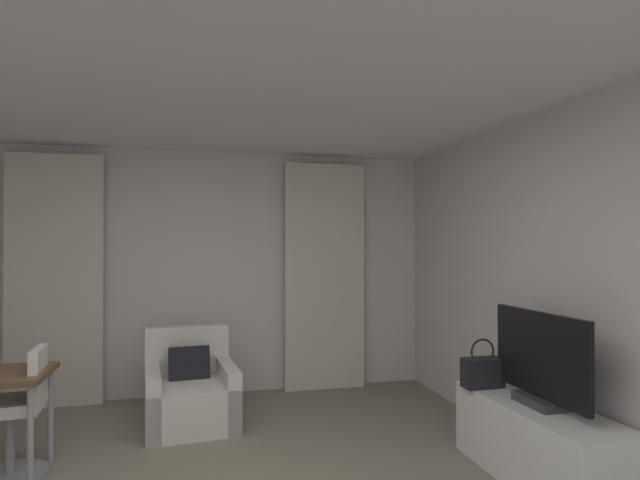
# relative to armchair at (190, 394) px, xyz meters

# --- Properties ---
(wall_window) EXTENTS (5.12, 0.06, 2.60)m
(wall_window) POSITION_rel_armchair_xyz_m (0.07, 0.94, 1.03)
(wall_window) COLOR silver
(wall_window) RESTS_ON ground
(wall_right) EXTENTS (0.06, 6.12, 2.60)m
(wall_right) POSITION_rel_armchair_xyz_m (2.60, -2.09, 1.03)
(wall_right) COLOR silver
(wall_right) RESTS_ON ground
(ceiling) EXTENTS (5.12, 6.12, 0.06)m
(ceiling) POSITION_rel_armchair_xyz_m (0.07, -2.09, 2.36)
(ceiling) COLOR white
(ceiling) RESTS_ON wall_left
(curtain_left_panel) EXTENTS (0.90, 0.06, 2.50)m
(curtain_left_panel) POSITION_rel_armchair_xyz_m (-1.31, 0.81, 0.98)
(curtain_left_panel) COLOR beige
(curtain_left_panel) RESTS_ON ground
(curtain_right_panel) EXTENTS (0.90, 0.06, 2.50)m
(curtain_right_panel) POSITION_rel_armchair_xyz_m (1.44, 0.81, 0.98)
(curtain_right_panel) COLOR beige
(curtain_right_panel) RESTS_ON ground
(armchair) EXTENTS (0.85, 0.92, 0.83)m
(armchair) POSITION_rel_armchair_xyz_m (0.00, 0.00, 0.00)
(armchair) COLOR silver
(armchair) RESTS_ON ground
(desk_chair) EXTENTS (0.48, 0.48, 0.88)m
(desk_chair) POSITION_rel_armchair_xyz_m (-1.14, -0.82, 0.13)
(desk_chair) COLOR gray
(desk_chair) RESTS_ON ground
(tv_console) EXTENTS (0.49, 1.37, 0.52)m
(tv_console) POSITION_rel_armchair_xyz_m (2.29, -1.73, -0.01)
(tv_console) COLOR white
(tv_console) RESTS_ON ground
(tv_flatscreen) EXTENTS (0.20, 0.93, 0.63)m
(tv_flatscreen) POSITION_rel_armchair_xyz_m (2.29, -1.74, 0.55)
(tv_flatscreen) COLOR #333338
(tv_flatscreen) RESTS_ON tv_console
(handbag_primary) EXTENTS (0.30, 0.14, 0.37)m
(handbag_primary) POSITION_rel_armchair_xyz_m (2.15, -1.26, 0.38)
(handbag_primary) COLOR black
(handbag_primary) RESTS_ON tv_console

